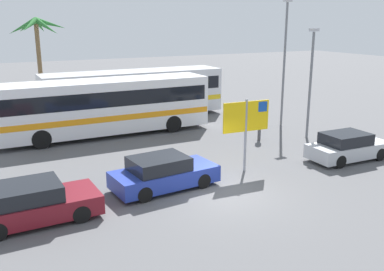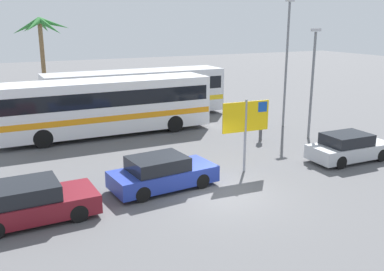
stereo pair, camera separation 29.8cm
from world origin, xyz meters
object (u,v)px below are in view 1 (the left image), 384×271
Objects in this scene: pedestrian_by_bus at (260,123)px; bus_front_coach at (105,104)px; car_silver at (348,147)px; ferry_sign at (247,119)px; bus_rear_coach at (134,92)px; car_maroon at (33,203)px; car_blue at (163,173)px.

bus_front_coach is at bearing 16.13° from pedestrian_by_bus.
ferry_sign is at bearing 171.31° from car_silver.
bus_rear_coach is 2.97× the size of car_silver.
pedestrian_by_bus reaches higher than car_maroon.
car_maroon is (-5.23, -9.75, -1.15)m from bus_front_coach.
car_silver is 0.97× the size of car_maroon.
ferry_sign is at bearing -86.62° from bus_rear_coach.
ferry_sign reaches higher than bus_rear_coach.
bus_rear_coach is at bearing -12.83° from pedestrian_by_bus.
car_maroon is at bearing -177.12° from car_blue.
bus_front_coach reaches higher than pedestrian_by_bus.
bus_front_coach is 2.80× the size of car_blue.
car_maroon is at bearing -121.95° from bus_rear_coach.
ferry_sign reaches higher than car_maroon.
pedestrian_by_bus is at bearing 50.85° from ferry_sign.
bus_rear_coach is 3.75× the size of ferry_sign.
bus_rear_coach reaches higher than car_maroon.
ferry_sign reaches higher than car_silver.
pedestrian_by_bus is at bearing 19.41° from car_maroon.
car_blue is (-3.32, -12.52, -1.15)m from bus_rear_coach.
car_maroon is 4.97m from car_blue.
ferry_sign is at bearing -1.41° from car_blue.
car_silver is 9.23m from car_blue.
car_blue is at bearing 79.09° from pedestrian_by_bus.
car_maroon is (-14.12, -0.04, 0.00)m from car_silver.
car_silver and car_blue have the same top height.
car_silver is 14.12m from car_maroon.
car_silver is (5.16, -0.90, -1.69)m from ferry_sign.
car_blue is at bearing 6.27° from car_maroon.
car_silver is at bearing 159.65° from pedestrian_by_bus.
car_blue is 8.60m from pedestrian_by_bus.
ferry_sign is at bearing 98.24° from pedestrian_by_bus.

